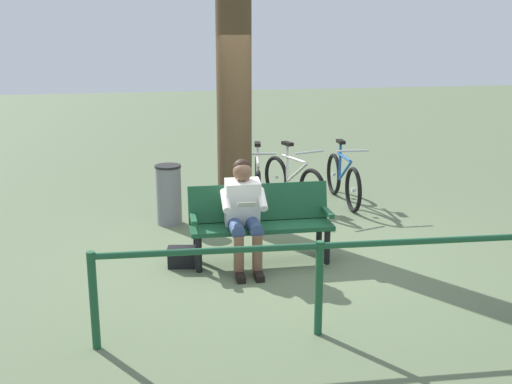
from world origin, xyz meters
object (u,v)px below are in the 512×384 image
Objects in this scene: handbag at (182,257)px; litter_bin at (169,195)px; tree_trunk at (234,84)px; bicycle_green at (343,180)px; bicycle_purple at (293,182)px; bench at (260,218)px; bicycle_blue at (258,183)px; person_reading at (244,209)px.

litter_bin reaches higher than handbag.
tree_trunk is 2.44m from bicycle_green.
bicycle_purple is (-1.88, -0.56, -0.05)m from litter_bin.
bench is 0.97× the size of bicycle_blue.
bicycle_blue is at bearing -111.63° from bicycle_purple.
person_reading is at bearing -37.80° from bicycle_green.
bench is 2.77m from bicycle_green.
person_reading is at bearing -4.66° from bicycle_blue.
handbag is at bearing -47.68° from bicycle_green.
bicycle_blue is (0.54, -0.04, 0.00)m from bicycle_purple.
bicycle_green is at bearing -168.32° from litter_bin.
bicycle_green is at bearing 98.40° from bicycle_blue.
bench is at bearing -0.37° from bicycle_blue.
bicycle_green is 0.77m from bicycle_purple.
bicycle_green is at bearing 72.26° from bicycle_purple.
tree_trunk reaches higher than bench.
person_reading is at bearing 83.82° from tree_trunk.
litter_bin is (0.02, -1.65, 0.29)m from handbag.
tree_trunk is (-0.17, -1.61, 1.21)m from person_reading.
bicycle_purple is at bearing -115.23° from person_reading.
tree_trunk is 1.76m from bicycle_blue.
bench is at bearing 91.69° from tree_trunk.
handbag is 2.63m from bicycle_blue.
bicycle_green and bicycle_blue have the same top height.
bench is at bearing -36.48° from bicycle_green.
litter_bin is 1.48m from bicycle_blue.
bicycle_green is at bearing -140.12° from handbag.
person_reading is 2.02m from tree_trunk.
person_reading reaches higher than handbag.
person_reading is 1.91m from litter_bin.
bicycle_purple is 0.54m from bicycle_blue.
tree_trunk reaches higher than bicycle_green.
bicycle_green is (-1.95, -2.31, -0.31)m from person_reading.
handbag is at bearing -6.95° from person_reading.
bench is 5.38× the size of handbag.
bicycle_blue is at bearing -120.52° from handbag.
bicycle_green reaches higher than bench.
tree_trunk is at bearing -86.56° from bench.
bench is at bearing -176.62° from handbag.
person_reading is 0.71× the size of bicycle_green.
bicycle_purple is (0.77, -0.01, 0.00)m from bicycle_green.
bicycle_green is at bearing -127.16° from bench.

